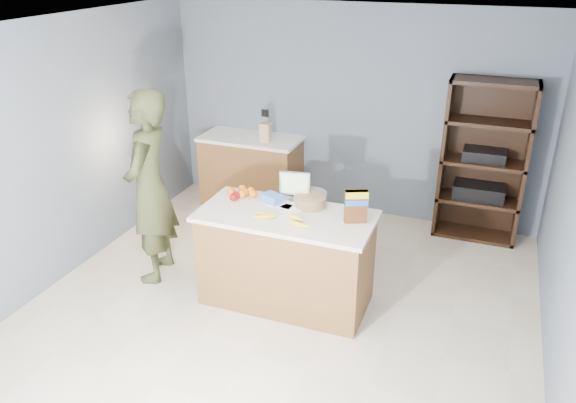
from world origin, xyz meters
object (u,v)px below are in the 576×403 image
(shelving_unit, at_px, (483,163))
(person, at_px, (149,188))
(counter_peninsula, at_px, (286,262))
(tv, at_px, (295,185))
(cereal_box, at_px, (356,204))

(shelving_unit, distance_m, person, 3.60)
(counter_peninsula, bearing_deg, tv, 95.19)
(person, xyz_separation_m, tv, (1.36, 0.32, 0.11))
(shelving_unit, bearing_deg, person, -144.89)
(counter_peninsula, bearing_deg, person, -179.23)
(shelving_unit, height_order, tv, shelving_unit)
(shelving_unit, bearing_deg, cereal_box, -115.40)
(tv, bearing_deg, counter_peninsula, -84.81)
(person, distance_m, cereal_box, 2.00)
(tv, relative_size, cereal_box, 0.98)
(person, xyz_separation_m, cereal_box, (2.00, 0.09, 0.12))
(person, bearing_deg, shelving_unit, 110.89)
(tv, distance_m, cereal_box, 0.68)
(counter_peninsula, relative_size, shelving_unit, 0.87)
(counter_peninsula, height_order, tv, tv)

